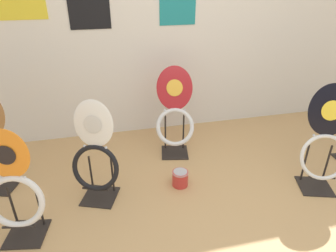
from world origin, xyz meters
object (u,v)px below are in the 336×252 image
at_px(toilet_seat_display_white_plain, 95,157).
at_px(toilet_seat_display_crimson_swirl, 175,116).
at_px(toilet_seat_display_orange_sun, 15,193).
at_px(paint_can, 180,178).
at_px(toilet_seat_display_jazz_black, 326,143).

bearing_deg(toilet_seat_display_white_plain, toilet_seat_display_crimson_swirl, 35.22).
xyz_separation_m(toilet_seat_display_white_plain, toilet_seat_display_crimson_swirl, (0.82, 0.58, 0.01)).
height_order(toilet_seat_display_white_plain, toilet_seat_display_orange_sun, toilet_seat_display_white_plain).
relative_size(toilet_seat_display_orange_sun, paint_can, 5.82).
distance_m(toilet_seat_display_jazz_black, paint_can, 1.29).
height_order(toilet_seat_display_white_plain, paint_can, toilet_seat_display_white_plain).
bearing_deg(toilet_seat_display_white_plain, toilet_seat_display_orange_sun, -150.33).
bearing_deg(toilet_seat_display_crimson_swirl, toilet_seat_display_white_plain, -144.78).
xyz_separation_m(toilet_seat_display_white_plain, toilet_seat_display_jazz_black, (1.92, -0.30, 0.05)).
height_order(toilet_seat_display_jazz_black, toilet_seat_display_orange_sun, toilet_seat_display_jazz_black).
height_order(toilet_seat_display_jazz_black, toilet_seat_display_crimson_swirl, toilet_seat_display_jazz_black).
xyz_separation_m(toilet_seat_display_crimson_swirl, paint_can, (-0.10, -0.58, -0.34)).
xyz_separation_m(toilet_seat_display_jazz_black, toilet_seat_display_orange_sun, (-2.47, -0.02, -0.06)).
bearing_deg(paint_can, toilet_seat_display_jazz_black, -13.71).
bearing_deg(toilet_seat_display_crimson_swirl, toilet_seat_display_jazz_black, -38.43).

